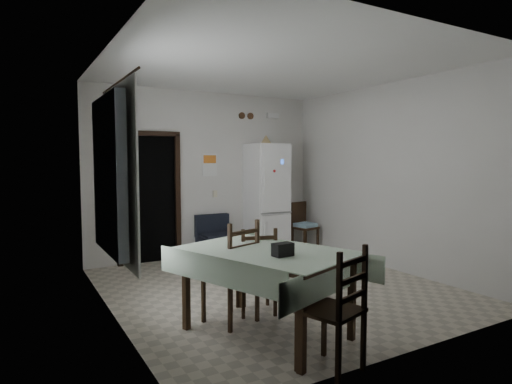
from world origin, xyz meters
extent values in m
plane|color=#ACA28D|center=(0.00, 0.00, 0.00)|extent=(4.50, 4.50, 0.00)
cube|color=black|center=(-1.05, 2.46, 1.05)|extent=(0.90, 0.45, 2.10)
cube|color=black|center=(-1.54, 2.22, 1.05)|extent=(0.08, 0.10, 2.18)
cube|color=black|center=(-0.56, 2.22, 1.05)|extent=(0.08, 0.10, 2.18)
cube|color=black|center=(-1.05, 2.22, 2.14)|extent=(1.06, 0.10, 0.08)
cube|color=silver|center=(-2.15, -0.20, 1.55)|extent=(0.10, 1.20, 1.60)
cube|color=silver|center=(-2.04, -0.20, 1.55)|extent=(0.02, 1.45, 1.85)
cylinder|color=black|center=(-2.03, -0.20, 2.50)|extent=(0.02, 1.60, 0.02)
cube|color=white|center=(0.05, 2.24, 1.62)|extent=(0.28, 0.02, 0.40)
cube|color=orange|center=(0.05, 2.23, 1.72)|extent=(0.24, 0.01, 0.14)
cube|color=beige|center=(0.15, 2.24, 1.10)|extent=(0.08, 0.02, 0.12)
cylinder|color=brown|center=(0.70, 2.23, 2.52)|extent=(0.12, 0.03, 0.12)
cylinder|color=brown|center=(0.88, 2.23, 2.52)|extent=(0.12, 0.03, 0.12)
cube|color=white|center=(1.35, 2.21, 2.55)|extent=(0.25, 0.07, 0.09)
cone|color=tan|center=(1.03, 1.92, 2.08)|extent=(0.22, 0.22, 0.16)
cube|color=black|center=(-0.92, -1.59, 0.90)|extent=(0.19, 0.12, 0.12)
camera|label=1|loc=(-3.03, -4.76, 1.70)|focal=30.00mm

